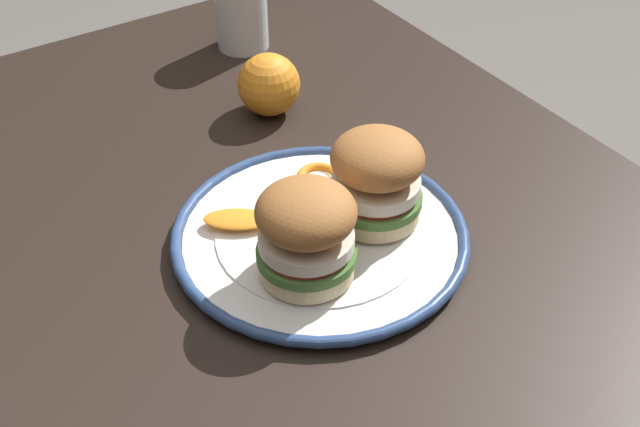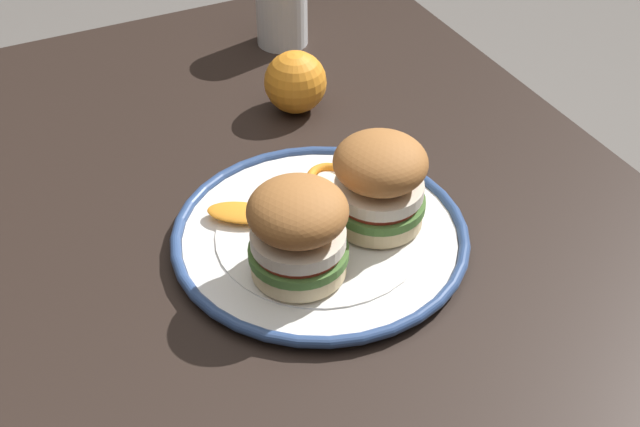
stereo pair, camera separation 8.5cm
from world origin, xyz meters
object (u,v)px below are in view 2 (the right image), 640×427
object	(u,v)px
drinking_glass	(282,8)
whole_orange	(295,82)
sandwich_half_left	(379,181)
dinner_plate	(320,236)
sandwich_half_right	(298,230)
dining_table	(311,346)

from	to	relation	value
drinking_glass	whole_orange	bearing A→B (deg)	-18.60
sandwich_half_left	drinking_glass	world-z (taller)	same
dinner_plate	sandwich_half_left	bearing A→B (deg)	79.75
sandwich_half_right	drinking_glass	xyz separation A→B (m)	(-0.46, 0.19, -0.02)
drinking_glass	whole_orange	world-z (taller)	drinking_glass
dining_table	whole_orange	size ratio (longest dim) A/B	15.54
dining_table	drinking_glass	bearing A→B (deg)	159.34
sandwich_half_left	whole_orange	world-z (taller)	sandwich_half_left
drinking_glass	dining_table	bearing A→B (deg)	-20.66
dinner_plate	sandwich_half_left	xyz separation A→B (m)	(0.01, 0.06, 0.06)
sandwich_half_right	whole_orange	distance (m)	0.32
whole_orange	sandwich_half_left	bearing A→B (deg)	-5.43
drinking_glass	sandwich_half_right	bearing A→B (deg)	-22.12
dining_table	dinner_plate	size ratio (longest dim) A/B	3.97
dining_table	whole_orange	xyz separation A→B (m)	(-0.28, 0.11, 0.15)
sandwich_half_left	sandwich_half_right	world-z (taller)	same
dinner_plate	whole_orange	bearing A→B (deg)	160.83
sandwich_half_right	drinking_glass	world-z (taller)	same
dinner_plate	sandwich_half_right	world-z (taller)	sandwich_half_right
sandwich_half_right	dinner_plate	bearing A→B (deg)	134.67
sandwich_half_right	whole_orange	bearing A→B (deg)	155.88
dining_table	drinking_glass	size ratio (longest dim) A/B	10.48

